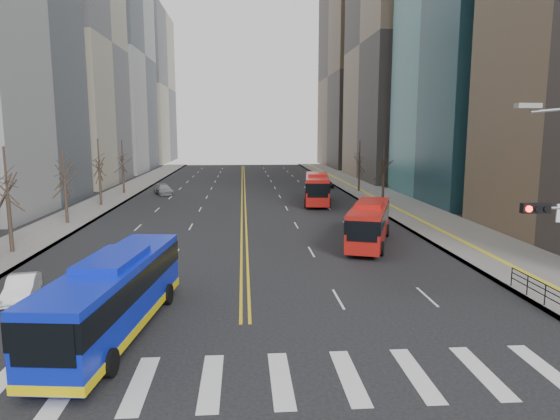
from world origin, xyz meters
name	(u,v)px	position (x,y,z in m)	size (l,w,h in m)	color
ground	(246,381)	(0.00, 0.00, 0.00)	(220.00, 220.00, 0.00)	black
sidewalk_right	(383,198)	(17.50, 45.00, 0.07)	(7.00, 130.00, 0.15)	slate
sidewalk_left	(106,201)	(-16.50, 45.00, 0.07)	(5.00, 130.00, 0.15)	slate
crosswalk	(246,380)	(0.00, 0.00, 0.01)	(26.70, 4.00, 0.01)	silver
centerline	(243,190)	(0.00, 55.00, 0.01)	(0.55, 100.00, 0.01)	gold
office_towers	(242,34)	(0.12, 68.51, 23.92)	(83.00, 134.00, 58.00)	gray
pedestrian_railing	(545,291)	(14.30, 6.00, 0.82)	(0.06, 6.06, 1.02)	black
street_trees	(171,167)	(-7.18, 34.55, 4.87)	(35.20, 47.20, 7.60)	#31251E
blue_bus	(114,293)	(-5.39, 4.42, 1.76)	(3.83, 11.68, 3.35)	#0D23D1
red_bus_near	(369,221)	(9.28, 19.95, 1.81)	(5.61, 10.36, 3.25)	red
red_bus_far	(317,186)	(8.60, 41.66, 1.98)	(4.09, 11.49, 3.57)	red
car_white	(22,288)	(-11.14, 9.09, 0.61)	(1.30, 3.73, 1.23)	white
car_dark_mid	(326,183)	(12.42, 57.78, 0.63)	(1.48, 3.68, 1.25)	black
car_silver	(164,190)	(-10.64, 51.27, 0.66)	(1.85, 4.56, 1.32)	gray
car_dark_far	(316,177)	(12.32, 68.09, 0.57)	(1.90, 4.12, 1.15)	black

